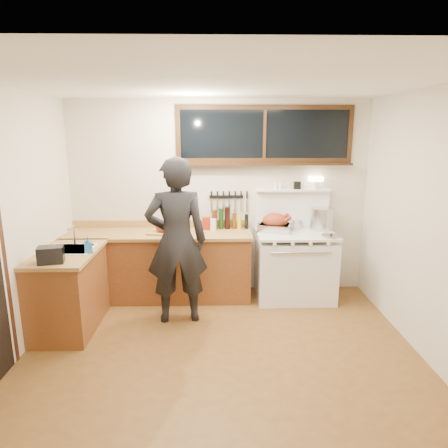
{
  "coord_description": "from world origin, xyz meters",
  "views": [
    {
      "loc": [
        -0.05,
        -3.61,
        2.2
      ],
      "look_at": [
        0.05,
        0.85,
        1.15
      ],
      "focal_mm": 32.0,
      "sensor_mm": 36.0,
      "label": 1
    }
  ],
  "objects_px": {
    "vintage_stove": "(295,264)",
    "man": "(177,241)",
    "roast_turkey": "(275,224)",
    "cutting_board": "(164,229)"
  },
  "relations": [
    {
      "from": "vintage_stove",
      "to": "man",
      "type": "height_order",
      "value": "man"
    },
    {
      "from": "vintage_stove",
      "to": "roast_turkey",
      "type": "height_order",
      "value": "vintage_stove"
    },
    {
      "from": "vintage_stove",
      "to": "man",
      "type": "bearing_deg",
      "value": -157.37
    },
    {
      "from": "cutting_board",
      "to": "roast_turkey",
      "type": "bearing_deg",
      "value": 3.26
    },
    {
      "from": "man",
      "to": "roast_turkey",
      "type": "bearing_deg",
      "value": 29.57
    },
    {
      "from": "vintage_stove",
      "to": "roast_turkey",
      "type": "distance_m",
      "value": 0.6
    },
    {
      "from": "man",
      "to": "roast_turkey",
      "type": "distance_m",
      "value": 1.41
    },
    {
      "from": "cutting_board",
      "to": "man",
      "type": "bearing_deg",
      "value": -70.07
    },
    {
      "from": "vintage_stove",
      "to": "cutting_board",
      "type": "relative_size",
      "value": 3.59
    },
    {
      "from": "man",
      "to": "roast_turkey",
      "type": "height_order",
      "value": "man"
    }
  ]
}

